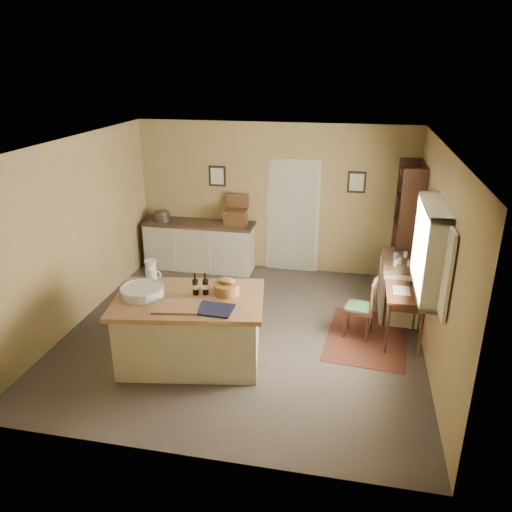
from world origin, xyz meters
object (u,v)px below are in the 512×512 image
(work_island, at_px, (190,327))
(right_cabinet, at_px, (399,286))
(sideboard, at_px, (200,244))
(shelving_unit, at_px, (409,230))
(desk_chair, at_px, (359,308))
(writing_desk, at_px, (404,298))

(work_island, bearing_deg, right_cabinet, 25.62)
(sideboard, bearing_deg, work_island, -74.97)
(right_cabinet, xyz_separation_m, shelving_unit, (0.16, 0.87, 0.63))
(shelving_unit, bearing_deg, right_cabinet, -100.25)
(sideboard, distance_m, shelving_unit, 3.76)
(desk_chair, distance_m, right_cabinet, 1.00)
(shelving_unit, bearing_deg, desk_chair, -114.01)
(work_island, xyz_separation_m, desk_chair, (2.13, 1.10, -0.06))
(sideboard, distance_m, desk_chair, 3.53)
(work_island, relative_size, sideboard, 0.99)
(right_cabinet, bearing_deg, writing_desk, -89.99)
(work_island, distance_m, sideboard, 3.15)
(desk_chair, height_order, right_cabinet, right_cabinet)
(work_island, height_order, desk_chair, work_island)
(sideboard, bearing_deg, desk_chair, -33.35)
(writing_desk, bearing_deg, shelving_unit, 84.81)
(writing_desk, xyz_separation_m, shelving_unit, (0.16, 1.73, 0.43))
(work_island, height_order, sideboard, work_island)
(work_island, xyz_separation_m, shelving_unit, (2.88, 2.78, 0.61))
(writing_desk, relative_size, desk_chair, 0.99)
(desk_chair, bearing_deg, work_island, -142.52)
(writing_desk, relative_size, right_cabinet, 0.80)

